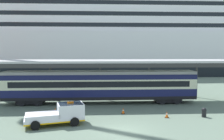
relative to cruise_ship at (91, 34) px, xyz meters
name	(u,v)px	position (x,y,z in m)	size (l,w,h in m)	color
ground_plane	(123,131)	(4.43, -54.61, -11.68)	(400.00, 400.00, 0.00)	slate
cruise_ship	(91,34)	(0.00, 0.00, 0.00)	(159.90, 30.72, 33.87)	black
platform_canopy	(100,62)	(2.56, -43.53, -6.46)	(34.35, 6.17, 5.46)	#BABABA
train_carriage	(100,85)	(2.56, -43.96, -9.36)	(23.86, 2.81, 4.11)	black
service_truck	(60,114)	(-1.13, -52.51, -10.69)	(5.55, 3.30, 2.02)	white
traffic_cone_near	(167,115)	(9.15, -50.92, -11.36)	(0.36, 0.36, 0.64)	black
traffic_cone_mid	(55,111)	(-2.22, -48.96, -11.32)	(0.36, 0.36, 0.72)	black
traffic_cone_far	(123,111)	(4.95, -49.17, -11.36)	(0.36, 0.36, 0.65)	black
quay_bollard	(204,112)	(12.96, -50.90, -11.16)	(0.48, 0.48, 0.96)	black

